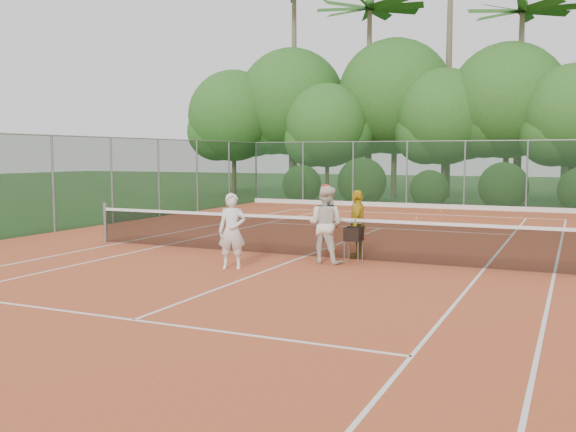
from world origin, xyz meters
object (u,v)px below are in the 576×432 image
(player_center_grp, at_px, (326,224))
(ball_hopper, at_px, (354,235))
(player_white, at_px, (232,231))
(player_yellow, at_px, (357,224))

(player_center_grp, relative_size, ball_hopper, 2.18)
(player_white, distance_m, player_center_grp, 2.14)
(player_yellow, distance_m, ball_hopper, 0.83)
(player_yellow, bearing_deg, player_white, -48.69)
(player_center_grp, height_order, ball_hopper, player_center_grp)
(player_center_grp, height_order, player_yellow, player_center_grp)
(ball_hopper, bearing_deg, player_center_grp, -169.35)
(player_center_grp, xyz_separation_m, player_yellow, (0.43, 0.96, -0.07))
(player_white, relative_size, player_center_grp, 0.91)
(player_center_grp, relative_size, player_yellow, 1.10)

